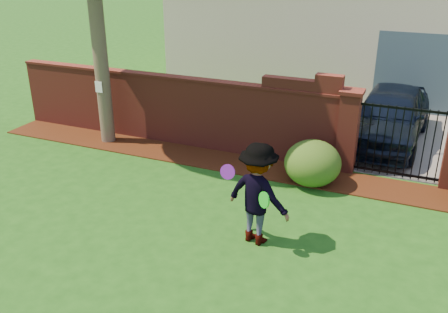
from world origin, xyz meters
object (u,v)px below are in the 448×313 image
at_px(man, 256,195).
at_px(frisbee_purple, 228,172).
at_px(frisbee_green, 264,200).
at_px(car, 388,118).

bearing_deg(man, frisbee_purple, 37.16).
distance_m(man, frisbee_purple, 0.64).
bearing_deg(frisbee_green, car, 76.97).
bearing_deg(car, frisbee_purple, -105.83).
height_order(car, man, man).
distance_m(car, frisbee_green, 5.91).
bearing_deg(frisbee_green, frisbee_purple, 173.65).
xyz_separation_m(car, frisbee_green, (-1.33, -5.75, 0.26)).
bearing_deg(frisbee_purple, car, 70.67).
bearing_deg(man, frisbee_green, 144.53).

